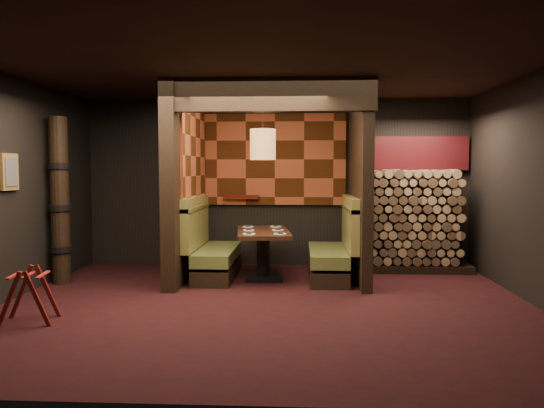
{
  "coord_description": "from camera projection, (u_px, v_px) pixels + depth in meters",
  "views": [
    {
      "loc": [
        0.4,
        -6.33,
        1.65
      ],
      "look_at": [
        0.0,
        1.3,
        1.15
      ],
      "focal_mm": 35.0,
      "sensor_mm": 36.0,
      "label": 1
    }
  ],
  "objects": [
    {
      "name": "lacquer_shelf",
      "position": [
        241.0,
        197.0,
        9.04
      ],
      "size": [
        0.6,
        0.12,
        0.07
      ],
      "primitive_type": "cube",
      "color": "#52170C",
      "rests_on": "wall_back"
    },
    {
      "name": "pendant_lamp",
      "position": [
        263.0,
        144.0,
        7.79
      ],
      "size": [
        0.38,
        0.38,
        1.06
      ],
      "color": "#B07941",
      "rests_on": "ceiling"
    },
    {
      "name": "header_beam",
      "position": [
        268.0,
        95.0,
        6.97
      ],
      "size": [
        2.85,
        0.18,
        0.44
      ],
      "primitive_type": "cube",
      "color": "black",
      "rests_on": "partition_left"
    },
    {
      "name": "tapa_side_panel",
      "position": [
        195.0,
        156.0,
        8.2
      ],
      "size": [
        0.04,
        1.85,
        1.45
      ],
      "primitive_type": "cube",
      "color": "#A74B29",
      "rests_on": "partition_left"
    },
    {
      "name": "partition_right",
      "position": [
        360.0,
        184.0,
        7.97
      ],
      "size": [
        0.15,
        2.1,
        2.85
      ],
      "primitive_type": "cube",
      "color": "black",
      "rests_on": "floor"
    },
    {
      "name": "booth_bench_right",
      "position": [
        335.0,
        252.0,
        8.01
      ],
      "size": [
        0.68,
        1.6,
        1.14
      ],
      "color": "black",
      "rests_on": "floor"
    },
    {
      "name": "firewood_stack",
      "position": [
        416.0,
        221.0,
        8.61
      ],
      "size": [
        1.73,
        0.7,
        1.64
      ],
      "color": "black",
      "rests_on": "floor"
    },
    {
      "name": "partition_left",
      "position": [
        185.0,
        184.0,
        8.06
      ],
      "size": [
        0.2,
        2.2,
        2.85
      ],
      "primitive_type": "cube",
      "color": "black",
      "rests_on": "floor"
    },
    {
      "name": "wall_left",
      "position": [
        2.0,
        188.0,
        6.52
      ],
      "size": [
        0.02,
        5.5,
        2.85
      ],
      "primitive_type": "cube",
      "color": "black",
      "rests_on": "ground"
    },
    {
      "name": "wall_front",
      "position": [
        241.0,
        203.0,
        3.6
      ],
      "size": [
        6.5,
        0.02,
        2.85
      ],
      "primitive_type": "cube",
      "color": "black",
      "rests_on": "ground"
    },
    {
      "name": "dining_table",
      "position": [
        263.0,
        246.0,
        7.94
      ],
      "size": [
        0.91,
        1.47,
        0.74
      ],
      "color": "black",
      "rests_on": "floor"
    },
    {
      "name": "wall_back",
      "position": [
        276.0,
        182.0,
        9.1
      ],
      "size": [
        6.5,
        0.02,
        2.85
      ],
      "primitive_type": "cube",
      "color": "black",
      "rests_on": "ground"
    },
    {
      "name": "place_settings",
      "position": [
        263.0,
        230.0,
        7.93
      ],
      "size": [
        0.72,
        1.18,
        0.03
      ],
      "color": "white",
      "rests_on": "dining_table"
    },
    {
      "name": "floor",
      "position": [
        266.0,
        306.0,
        6.44
      ],
      "size": [
        6.5,
        5.5,
        0.02
      ],
      "primitive_type": "cube",
      "color": "black",
      "rests_on": "ground"
    },
    {
      "name": "booth_bench_left",
      "position": [
        211.0,
        251.0,
        8.11
      ],
      "size": [
        0.68,
        1.6,
        1.14
      ],
      "color": "black",
      "rests_on": "floor"
    },
    {
      "name": "mosaic_header",
      "position": [
        412.0,
        153.0,
        8.87
      ],
      "size": [
        1.83,
        0.1,
        0.56
      ],
      "primitive_type": "cube",
      "color": "maroon",
      "rests_on": "wall_back"
    },
    {
      "name": "ceiling",
      "position": [
        266.0,
        67.0,
        6.25
      ],
      "size": [
        6.5,
        5.5,
        0.02
      ],
      "primitive_type": "cube",
      "color": "black",
      "rests_on": "ground"
    },
    {
      "name": "bay_front_post",
      "position": [
        363.0,
        184.0,
        8.23
      ],
      "size": [
        0.08,
        0.08,
        2.85
      ],
      "primitive_type": "cube",
      "color": "black",
      "rests_on": "floor"
    },
    {
      "name": "luggage_rack",
      "position": [
        29.0,
        293.0,
        5.72
      ],
      "size": [
        0.64,
        0.5,
        0.63
      ],
      "color": "#4E120F",
      "rests_on": "floor"
    },
    {
      "name": "tapa_back_panel",
      "position": [
        275.0,
        159.0,
        9.02
      ],
      "size": [
        2.4,
        0.06,
        1.55
      ],
      "primitive_type": "cube",
      "color": "#A74B29",
      "rests_on": "wall_back"
    },
    {
      "name": "totem_column",
      "position": [
        60.0,
        202.0,
        7.62
      ],
      "size": [
        0.31,
        0.31,
        2.4
      ],
      "color": "black",
      "rests_on": "floor"
    },
    {
      "name": "framed_picture",
      "position": [
        10.0,
        172.0,
        6.6
      ],
      "size": [
        0.05,
        0.36,
        0.46
      ],
      "color": "olive",
      "rests_on": "wall_left"
    }
  ]
}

